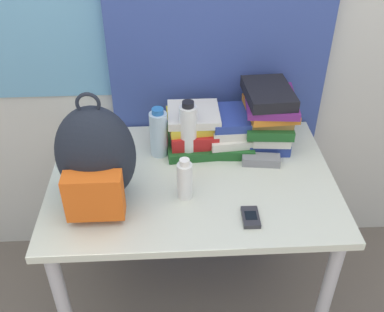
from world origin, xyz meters
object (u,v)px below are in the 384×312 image
object	(u,v)px
book_stack_right	(268,115)
sunglasses_case	(261,160)
water_bottle	(159,133)
book_stack_center	(232,129)
sports_bottle	(188,131)
sunscreen_bottle	(185,180)
cell_phone	(251,217)
book_stack_left	(192,129)
backpack	(96,159)

from	to	relation	value
book_stack_right	sunglasses_case	bearing A→B (deg)	-107.01
water_bottle	sunglasses_case	xyz separation A→B (m)	(0.40, -0.09, -0.08)
book_stack_center	book_stack_right	size ratio (longest dim) A/B	0.97
sports_bottle	book_stack_center	bearing A→B (deg)	24.36
sports_bottle	sunscreen_bottle	xyz separation A→B (m)	(-0.02, -0.25, -0.04)
cell_phone	sports_bottle	bearing A→B (deg)	117.20
book_stack_right	book_stack_left	bearing A→B (deg)	179.69
water_bottle	backpack	bearing A→B (deg)	-128.09
book_stack_left	water_bottle	world-z (taller)	water_bottle
book_stack_center	sunglasses_case	world-z (taller)	book_stack_center
cell_phone	sunscreen_bottle	bearing A→B (deg)	149.42
sunglasses_case	water_bottle	bearing A→B (deg)	167.19
backpack	water_bottle	size ratio (longest dim) A/B	2.00
sports_bottle	backpack	bearing A→B (deg)	-143.09
book_stack_center	cell_phone	size ratio (longest dim) A/B	2.86
backpack	water_bottle	world-z (taller)	backpack
book_stack_right	cell_phone	bearing A→B (deg)	-106.52
book_stack_left	sports_bottle	bearing A→B (deg)	-102.80
backpack	water_bottle	xyz separation A→B (m)	(0.21, 0.27, -0.08)
book_stack_center	cell_phone	xyz separation A→B (m)	(0.01, -0.47, -0.06)
sunscreen_bottle	book_stack_center	bearing A→B (deg)	57.62
backpack	book_stack_left	distance (m)	0.49
backpack	book_stack_left	size ratio (longest dim) A/B	1.51
backpack	cell_phone	xyz separation A→B (m)	(0.52, -0.14, -0.17)
sunglasses_case	book_stack_center	bearing A→B (deg)	122.04
book_stack_center	sunglasses_case	xyz separation A→B (m)	(0.10, -0.16, -0.05)
book_stack_left	sunglasses_case	xyz separation A→B (m)	(0.27, -0.16, -0.06)
book_stack_left	sports_bottle	distance (m)	0.10
water_bottle	sports_bottle	distance (m)	0.12
book_stack_left	sunglasses_case	bearing A→B (deg)	-30.23
water_bottle	sunscreen_bottle	xyz separation A→B (m)	(0.09, -0.27, -0.02)
backpack	sunscreen_bottle	world-z (taller)	backpack
backpack	book_stack_right	size ratio (longest dim) A/B	1.45
book_stack_right	sunglasses_case	xyz separation A→B (m)	(-0.05, -0.15, -0.12)
book_stack_center	sunglasses_case	bearing A→B (deg)	-57.96
book_stack_right	sports_bottle	xyz separation A→B (m)	(-0.33, -0.08, -0.01)
book_stack_center	sunglasses_case	size ratio (longest dim) A/B	1.81
book_stack_center	sunscreen_bottle	size ratio (longest dim) A/B	1.70
sunglasses_case	book_stack_left	bearing A→B (deg)	149.77
water_bottle	book_stack_left	bearing A→B (deg)	25.12
backpack	book_stack_center	world-z (taller)	backpack
backpack	book_stack_left	xyz separation A→B (m)	(0.34, 0.33, -0.10)
book_stack_right	sunglasses_case	world-z (taller)	book_stack_right
book_stack_right	water_bottle	world-z (taller)	book_stack_right
sunscreen_bottle	sunglasses_case	world-z (taller)	sunscreen_bottle
book_stack_right	backpack	bearing A→B (deg)	-153.50
sunscreen_bottle	book_stack_left	bearing A→B (deg)	82.60
backpack	water_bottle	distance (m)	0.35
book_stack_left	cell_phone	size ratio (longest dim) A/B	2.85
book_stack_right	sports_bottle	world-z (taller)	book_stack_right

